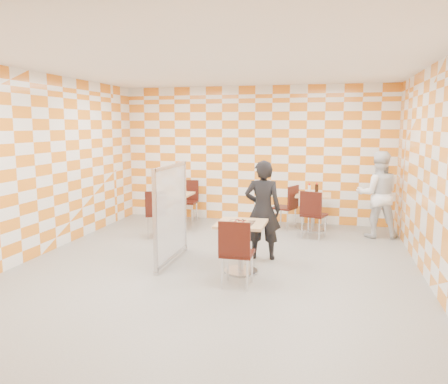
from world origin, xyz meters
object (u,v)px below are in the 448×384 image
object	(u,v)px
chair_second_front	(312,211)
chair_empty_far	(188,197)
chair_second_side	(288,204)
man_dark	(263,210)
sport_bottle	(309,189)
main_table	(241,239)
man_white	(378,194)
second_table	(313,206)
chair_empty_near	(156,210)
partition	(171,213)
soda_bottle	(317,189)
chair_main_front	(236,249)
empty_table	(174,205)

from	to	relation	value
chair_second_front	chair_empty_far	xyz separation A→B (m)	(-2.77, 0.93, 0.00)
chair_second_side	man_dark	bearing A→B (deg)	-95.99
sport_bottle	chair_second_side	bearing A→B (deg)	-148.22
main_table	man_white	xyz separation A→B (m)	(2.14, 2.65, 0.32)
second_table	chair_empty_near	distance (m)	3.19
chair_second_front	sport_bottle	size ratio (longest dim) A/B	4.62
partition	chair_second_side	bearing A→B (deg)	58.68
second_table	man_dark	world-z (taller)	man_dark
man_dark	chair_second_front	bearing A→B (deg)	-122.58
partition	man_dark	size ratio (longest dim) A/B	0.97
chair_empty_near	man_dark	world-z (taller)	man_dark
man_dark	soda_bottle	world-z (taller)	man_dark
chair_main_front	soda_bottle	size ratio (longest dim) A/B	4.02
man_dark	man_white	world-z (taller)	man_white
chair_second_side	chair_main_front	bearing A→B (deg)	-95.84
second_table	empty_table	world-z (taller)	same
second_table	man_white	bearing A→B (deg)	-12.80
main_table	second_table	distance (m)	3.07
chair_main_front	chair_second_side	distance (m)	3.50
second_table	chair_second_side	distance (m)	0.51
main_table	chair_main_front	size ratio (longest dim) A/B	0.81
partition	soda_bottle	xyz separation A→B (m)	(2.14, 2.74, 0.06)
chair_second_front	chair_main_front	bearing A→B (deg)	-107.12
chair_second_side	partition	bearing A→B (deg)	-121.32
chair_main_front	chair_second_side	size ratio (longest dim) A/B	1.00
man_white	empty_table	bearing A→B (deg)	-0.00
chair_empty_far	soda_bottle	size ratio (longest dim) A/B	4.02
second_table	soda_bottle	bearing A→B (deg)	37.48
chair_second_front	soda_bottle	size ratio (longest dim) A/B	4.02
chair_second_side	man_white	distance (m)	1.75
empty_table	soda_bottle	world-z (taller)	soda_bottle
partition	man_dark	xyz separation A→B (m)	(1.37, 0.52, 0.01)
empty_table	chair_main_front	xyz separation A→B (m)	(1.95, -2.98, 0.04)
sport_bottle	empty_table	bearing A→B (deg)	-164.49
main_table	man_dark	world-z (taller)	man_dark
soda_bottle	chair_second_front	bearing A→B (deg)	-92.97
main_table	chair_second_front	bearing A→B (deg)	66.78
man_dark	man_white	bearing A→B (deg)	-140.88
second_table	chair_second_front	distance (m)	0.75
soda_bottle	man_dark	bearing A→B (deg)	-109.19
second_table	chair_second_side	xyz separation A→B (m)	(-0.50, -0.10, 0.04)
chair_main_front	chair_empty_far	distance (m)	4.22
chair_main_front	chair_empty_far	size ratio (longest dim) A/B	1.00
chair_second_side	chair_empty_near	xyz separation A→B (m)	(-2.38, -1.28, 0.00)
chair_empty_far	second_table	bearing A→B (deg)	-3.74
empty_table	chair_main_front	world-z (taller)	chair_main_front
chair_second_front	man_dark	xyz separation A→B (m)	(-0.73, -1.43, 0.26)
partition	chair_empty_far	bearing A→B (deg)	103.22
second_table	chair_second_side	bearing A→B (deg)	-169.11
chair_empty_near	man_white	size ratio (longest dim) A/B	0.56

